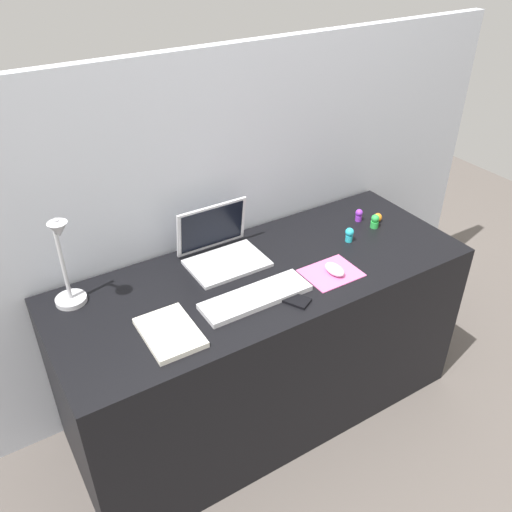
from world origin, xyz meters
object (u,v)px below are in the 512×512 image
object	(u,v)px
cell_phone	(292,299)
toy_figurine_orange	(378,217)
mouse	(335,269)
desk_lamp	(65,266)
laptop	(220,247)
keyboard	(256,297)
toy_figurine_cyan	(349,234)
toy_figurine_purple	(359,215)
notebook_pad	(170,333)
toy_figurine_green	(375,221)

from	to	relation	value
cell_phone	toy_figurine_orange	distance (m)	0.70
mouse	desk_lamp	xyz separation A→B (m)	(-0.90, 0.33, 0.15)
laptop	desk_lamp	size ratio (longest dim) A/B	0.80
keyboard	toy_figurine_cyan	world-z (taller)	toy_figurine_cyan
keyboard	toy_figurine_purple	size ratio (longest dim) A/B	7.25
keyboard	notebook_pad	xyz separation A→B (m)	(-0.34, -0.01, 0.00)
cell_phone	toy_figurine_green	distance (m)	0.64
desk_lamp	toy_figurine_green	distance (m)	1.29
desk_lamp	notebook_pad	world-z (taller)	desk_lamp
keyboard	toy_figurine_orange	size ratio (longest dim) A/B	10.23
keyboard	desk_lamp	size ratio (longest dim) A/B	1.10
mouse	toy_figurine_orange	world-z (taller)	toy_figurine_orange
toy_figurine_purple	toy_figurine_orange	world-z (taller)	toy_figurine_purple
mouse	notebook_pad	size ratio (longest dim) A/B	0.40
keyboard	toy_figurine_cyan	size ratio (longest dim) A/B	6.58
desk_lamp	toy_figurine_purple	bearing A→B (deg)	-2.72
toy_figurine_purple	desk_lamp	bearing A→B (deg)	177.28
laptop	keyboard	size ratio (longest dim) A/B	0.73
toy_figurine_purple	cell_phone	bearing A→B (deg)	-151.62
toy_figurine_orange	toy_figurine_cyan	bearing A→B (deg)	-164.23
desk_lamp	toy_figurine_cyan	world-z (taller)	desk_lamp
keyboard	mouse	world-z (taller)	mouse
desk_lamp	toy_figurine_purple	xyz separation A→B (m)	(1.25, -0.06, -0.14)
cell_phone	notebook_pad	xyz separation A→B (m)	(-0.45, 0.06, 0.01)
toy_figurine_green	toy_figurine_orange	xyz separation A→B (m)	(0.05, 0.03, -0.01)
notebook_pad	laptop	bearing A→B (deg)	41.48
laptop	desk_lamp	distance (m)	0.60
laptop	toy_figurine_cyan	distance (m)	0.55
keyboard	toy_figurine_green	size ratio (longest dim) A/B	6.60
desk_lamp	toy_figurine_orange	bearing A→B (deg)	-4.75
notebook_pad	toy_figurine_green	size ratio (longest dim) A/B	3.87
toy_figurine_green	mouse	bearing A→B (deg)	-153.42
desk_lamp	toy_figurine_purple	size ratio (longest dim) A/B	6.62
mouse	toy_figurine_purple	xyz separation A→B (m)	(0.35, 0.27, 0.01)
toy_figurine_cyan	mouse	bearing A→B (deg)	-142.36
keyboard	cell_phone	world-z (taller)	keyboard
toy_figurine_purple	toy_figurine_cyan	bearing A→B (deg)	-143.15
mouse	cell_phone	world-z (taller)	mouse
keyboard	toy_figurine_purple	xyz separation A→B (m)	(0.69, 0.24, 0.02)
cell_phone	toy_figurine_green	world-z (taller)	toy_figurine_green
laptop	toy_figurine_green	size ratio (longest dim) A/B	4.83
mouse	toy_figurine_orange	bearing A→B (deg)	27.37
keyboard	toy_figurine_green	bearing A→B (deg)	12.75
toy_figurine_green	toy_figurine_purple	bearing A→B (deg)	103.78
laptop	cell_phone	distance (m)	0.38
desk_lamp	mouse	bearing A→B (deg)	-19.81
mouse	notebook_pad	bearing A→B (deg)	179.03
notebook_pad	mouse	bearing A→B (deg)	-0.34
laptop	notebook_pad	size ratio (longest dim) A/B	1.25
laptop	cell_phone	bearing A→B (deg)	-76.59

